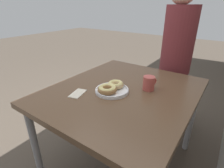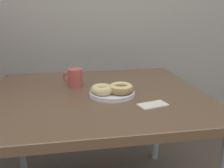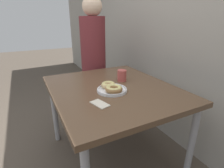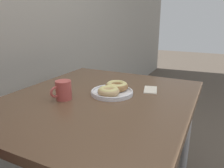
{
  "view_description": "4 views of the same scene",
  "coord_description": "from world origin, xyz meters",
  "px_view_note": "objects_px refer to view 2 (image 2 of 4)",
  "views": [
    {
      "loc": [
        0.97,
        0.98,
        1.29
      ],
      "look_at": [
        0.08,
        0.34,
        0.79
      ],
      "focal_mm": 28.0,
      "sensor_mm": 36.0,
      "label": 1
    },
    {
      "loc": [
        -0.13,
        -0.86,
        1.16
      ],
      "look_at": [
        0.08,
        0.34,
        0.79
      ],
      "focal_mm": 40.0,
      "sensor_mm": 36.0,
      "label": 2
    },
    {
      "loc": [
        1.2,
        -0.23,
        1.26
      ],
      "look_at": [
        0.08,
        0.34,
        0.79
      ],
      "focal_mm": 28.0,
      "sensor_mm": 36.0,
      "label": 3
    },
    {
      "loc": [
        -0.96,
        -0.17,
        1.14
      ],
      "look_at": [
        0.08,
        0.34,
        0.79
      ],
      "focal_mm": 35.0,
      "sensor_mm": 36.0,
      "label": 4
    }
  ],
  "objects_px": {
    "coffee_mug": "(75,77)",
    "napkin": "(153,105)",
    "donut_plate": "(113,90)",
    "dining_table": "(97,105)"
  },
  "relations": [
    {
      "from": "coffee_mug",
      "to": "dining_table",
      "type": "bearing_deg",
      "value": -54.57
    },
    {
      "from": "dining_table",
      "to": "coffee_mug",
      "type": "xyz_separation_m",
      "value": [
        -0.11,
        0.15,
        0.12
      ]
    },
    {
      "from": "napkin",
      "to": "dining_table",
      "type": "bearing_deg",
      "value": 137.55
    },
    {
      "from": "dining_table",
      "to": "coffee_mug",
      "type": "relative_size",
      "value": 9.77
    },
    {
      "from": "dining_table",
      "to": "donut_plate",
      "type": "relative_size",
      "value": 4.6
    },
    {
      "from": "dining_table",
      "to": "napkin",
      "type": "relative_size",
      "value": 7.59
    },
    {
      "from": "dining_table",
      "to": "donut_plate",
      "type": "height_order",
      "value": "donut_plate"
    },
    {
      "from": "dining_table",
      "to": "coffee_mug",
      "type": "bearing_deg",
      "value": 125.43
    },
    {
      "from": "donut_plate",
      "to": "coffee_mug",
      "type": "distance_m",
      "value": 0.27
    },
    {
      "from": "coffee_mug",
      "to": "napkin",
      "type": "bearing_deg",
      "value": -46.85
    }
  ]
}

